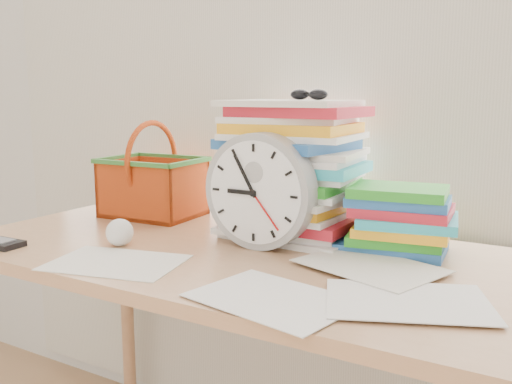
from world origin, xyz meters
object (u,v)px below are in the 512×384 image
Objects in this scene: paper_stack at (293,169)px; basket at (153,170)px; clock at (260,191)px; book_stack at (401,219)px; desk at (236,279)px.

paper_stack is 0.47m from basket.
paper_stack reaches higher than clock.
paper_stack reaches higher than book_stack.
clock is at bearing -155.48° from book_stack.
basket is (-0.42, 0.19, 0.21)m from desk.
clock is 0.33m from book_stack.
basket reaches higher than book_stack.
desk is 0.41m from book_stack.
book_stack is 0.76m from basket.
clock is at bearing -21.56° from basket.
clock is at bearing -93.06° from paper_stack.
book_stack reaches higher than desk.
book_stack is at bearing -2.94° from paper_stack.
desk is 5.00× the size of basket.
basket is at bearing 179.90° from paper_stack.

